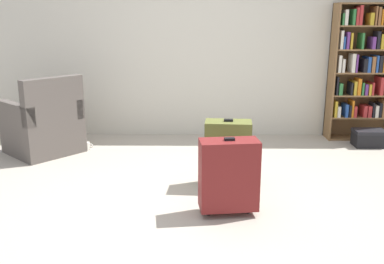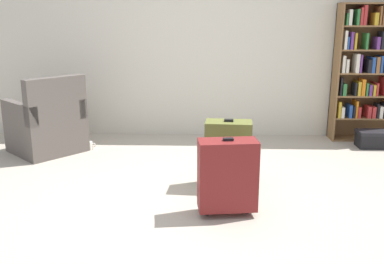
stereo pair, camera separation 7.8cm
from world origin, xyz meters
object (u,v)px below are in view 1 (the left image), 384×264
mug (87,146)px  suitcase_olive (228,152)px  storage_box (369,138)px  bookshelf (367,69)px  suitcase_dark_red (229,175)px  armchair (44,126)px

mug → suitcase_olive: bearing=-34.7°
mug → storage_box: (3.40, 0.20, 0.06)m
bookshelf → storage_box: (-0.04, -0.37, -0.79)m
storage_box → suitcase_olive: size_ratio=0.58×
bookshelf → suitcase_dark_red: 3.00m
armchair → storage_box: (3.85, 0.31, -0.21)m
bookshelf → mug: size_ratio=14.12×
suitcase_dark_red → suitcase_olive: bearing=86.8°
suitcase_olive → storage_box: bearing=35.7°
bookshelf → suitcase_dark_red: size_ratio=2.68×
bookshelf → mug: (-3.44, -0.57, -0.85)m
bookshelf → storage_box: bearing=-95.6°
armchair → mug: (0.45, 0.10, -0.27)m
storage_box → suitcase_dark_red: (-1.85, -1.90, 0.22)m
bookshelf → mug: bookshelf is taller
storage_box → suitcase_dark_red: size_ratio=0.59×
bookshelf → suitcase_olive: (-1.85, -1.67, -0.57)m
armchair → suitcase_dark_red: size_ratio=1.57×
bookshelf → armchair: bearing=-170.2°
suitcase_dark_red → mug: bearing=132.5°
bookshelf → suitcase_olive: bookshelf is taller
bookshelf → suitcase_dark_red: bookshelf is taller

